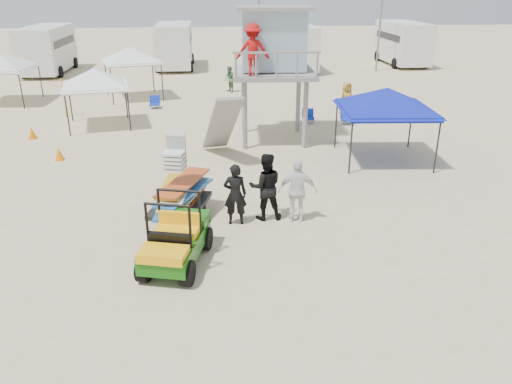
{
  "coord_description": "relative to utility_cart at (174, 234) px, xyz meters",
  "views": [
    {
      "loc": [
        -0.61,
        -8.39,
        6.12
      ],
      "look_at": [
        0.5,
        3.0,
        1.3
      ],
      "focal_mm": 35.0,
      "sensor_mm": 36.0,
      "label": 1
    }
  ],
  "objects": [
    {
      "name": "ground",
      "position": [
        1.49,
        -1.89,
        -0.79
      ],
      "size": [
        140.0,
        140.0,
        0.0
      ],
      "primitive_type": "plane",
      "color": "beige",
      "rests_on": "ground"
    },
    {
      "name": "light_pole_right",
      "position": [
        13.49,
        26.61,
        3.21
      ],
      "size": [
        0.14,
        0.14,
        8.0
      ],
      "primitive_type": "cylinder",
      "color": "slate",
      "rests_on": "ground"
    },
    {
      "name": "beach_chair_b",
      "position": [
        5.56,
        12.43,
        -0.48
      ],
      "size": [
        0.63,
        0.68,
        0.64
      ],
      "color": "#0F29A3",
      "rests_on": "ground"
    },
    {
      "name": "rv_far_right",
      "position": [
        16.49,
        29.6,
        1.01
      ],
      "size": [
        2.64,
        6.6,
        3.25
      ],
      "color": "silver",
      "rests_on": "ground"
    },
    {
      "name": "rv_mid_right",
      "position": [
        7.49,
        28.1,
        1.01
      ],
      "size": [
        2.64,
        7.0,
        3.25
      ],
      "color": "silver",
      "rests_on": "ground"
    },
    {
      "name": "cone_far",
      "position": [
        -6.58,
        10.92,
        -0.54
      ],
      "size": [
        0.34,
        0.34,
        0.5
      ],
      "primitive_type": "cone",
      "color": "orange",
      "rests_on": "ground"
    },
    {
      "name": "canopy_blue",
      "position": [
        7.24,
        6.88,
        1.75
      ],
      "size": [
        3.35,
        3.35,
        3.09
      ],
      "color": "black",
      "rests_on": "ground"
    },
    {
      "name": "umbrella_b",
      "position": [
        -6.08,
        14.54,
        0.17
      ],
      "size": [
        2.7,
        2.72,
        1.92
      ],
      "primitive_type": "imported",
      "rotation": [
        0.0,
        0.0,
        0.35
      ],
      "color": "yellow",
      "rests_on": "ground"
    },
    {
      "name": "utility_cart",
      "position": [
        0.0,
        0.0,
        0.0
      ],
      "size": [
        1.64,
        2.44,
        1.7
      ],
      "color": "#15570D",
      "rests_on": "ground"
    },
    {
      "name": "lifeguard_tower",
      "position": [
        3.44,
        9.95,
        3.05
      ],
      "size": [
        3.41,
        3.41,
        5.16
      ],
      "color": "gray",
      "rests_on": "ground"
    },
    {
      "name": "rv_mid_left",
      "position": [
        -1.51,
        29.6,
        1.01
      ],
      "size": [
        2.65,
        6.5,
        3.25
      ],
      "color": "silver",
      "rests_on": "ground"
    },
    {
      "name": "canopy_white_c",
      "position": [
        -3.27,
        18.71,
        1.9
      ],
      "size": [
        3.55,
        3.55,
        3.24
      ],
      "color": "black",
      "rests_on": "ground"
    },
    {
      "name": "cone_near",
      "position": [
        -4.71,
        7.98,
        -0.54
      ],
      "size": [
        0.34,
        0.34,
        0.5
      ],
      "primitive_type": "cone",
      "color": "orange",
      "rests_on": "ground"
    },
    {
      "name": "distant_beachgoers",
      "position": [
        5.01,
        16.65,
        0.01
      ],
      "size": [
        6.34,
        7.12,
        1.65
      ],
      "color": "#AB7F30",
      "rests_on": "ground"
    },
    {
      "name": "man_mid",
      "position": [
        2.37,
        2.28,
        0.16
      ],
      "size": [
        0.94,
        0.74,
        1.91
      ],
      "primitive_type": "imported",
      "rotation": [
        0.0,
        0.0,
        3.16
      ],
      "color": "black",
      "rests_on": "ground"
    },
    {
      "name": "beach_chair_a",
      "position": [
        -1.91,
        16.1,
        -0.48
      ],
      "size": [
        0.56,
        0.6,
        0.64
      ],
      "color": "#102CAD",
      "rests_on": "ground"
    },
    {
      "name": "canopy_white_a",
      "position": [
        -4.09,
        12.71,
        1.69
      ],
      "size": [
        3.18,
        3.18,
        3.03
      ],
      "color": "black",
      "rests_on": "ground"
    },
    {
      "name": "beach_chair_c",
      "position": [
        7.3,
        11.99,
        -0.48
      ],
      "size": [
        0.69,
        0.76,
        0.64
      ],
      "color": "#1035B6",
      "rests_on": "ground"
    },
    {
      "name": "rv_far_left",
      "position": [
        -10.51,
        28.1,
        1.01
      ],
      "size": [
        2.64,
        6.8,
        3.25
      ],
      "color": "silver",
      "rests_on": "ground"
    },
    {
      "name": "man_right",
      "position": [
        3.22,
        2.03,
        0.11
      ],
      "size": [
        1.11,
        0.58,
        1.81
      ],
      "primitive_type": "imported",
      "rotation": [
        0.0,
        0.0,
        3.0
      ],
      "color": "white",
      "rests_on": "ground"
    },
    {
      "name": "light_pole_left",
      "position": [
        4.49,
        25.11,
        3.21
      ],
      "size": [
        0.14,
        0.14,
        8.0
      ],
      "primitive_type": "cylinder",
      "color": "slate",
      "rests_on": "ground"
    },
    {
      "name": "man_left",
      "position": [
        1.52,
        2.03,
        0.07
      ],
      "size": [
        0.65,
        0.45,
        1.73
      ],
      "primitive_type": "imported",
      "rotation": [
        0.0,
        0.0,
        3.08
      ],
      "color": "black",
      "rests_on": "ground"
    },
    {
      "name": "surf_trailer",
      "position": [
        0.0,
        2.33,
        0.12
      ],
      "size": [
        1.77,
        2.58,
        2.24
      ],
      "color": "black",
      "rests_on": "ground"
    }
  ]
}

